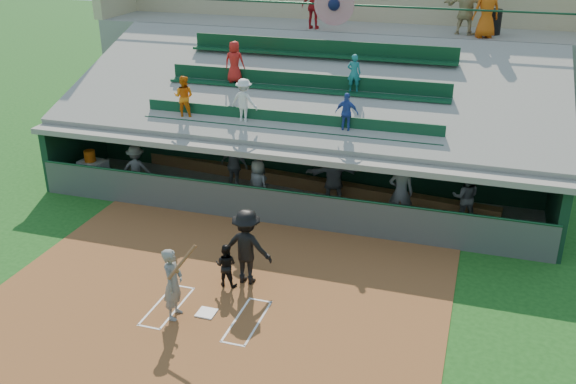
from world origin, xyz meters
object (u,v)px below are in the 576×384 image
(water_cooler, at_px, (90,156))
(catcher, at_px, (226,265))
(trash_bin, at_px, (493,22))
(white_table, at_px, (94,171))
(home_plate, at_px, (206,313))
(batter_at_plate, at_px, (173,283))

(water_cooler, bearing_deg, catcher, -34.39)
(catcher, relative_size, trash_bin, 1.28)
(white_table, distance_m, trash_bin, 15.20)
(home_plate, xyz_separation_m, trash_bin, (5.59, 13.31, 5.01))
(catcher, height_order, trash_bin, trash_bin)
(white_table, bearing_deg, water_cooler, -122.57)
(home_plate, height_order, batter_at_plate, batter_at_plate)
(batter_at_plate, bearing_deg, water_cooler, 134.91)
(home_plate, height_order, white_table, white_table)
(batter_at_plate, height_order, white_table, batter_at_plate)
(water_cooler, bearing_deg, batter_at_plate, -45.09)
(white_table, distance_m, water_cooler, 0.58)
(batter_at_plate, xyz_separation_m, catcher, (0.61, 1.63, -0.32))
(batter_at_plate, distance_m, white_table, 9.12)
(water_cooler, bearing_deg, home_plate, -40.97)
(home_plate, xyz_separation_m, batter_at_plate, (-0.64, -0.31, 0.87))
(home_plate, height_order, trash_bin, trash_bin)
(home_plate, relative_size, white_table, 0.49)
(trash_bin, bearing_deg, batter_at_plate, -114.59)
(catcher, relative_size, white_table, 1.29)
(water_cooler, relative_size, trash_bin, 0.43)
(catcher, bearing_deg, batter_at_plate, 68.28)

